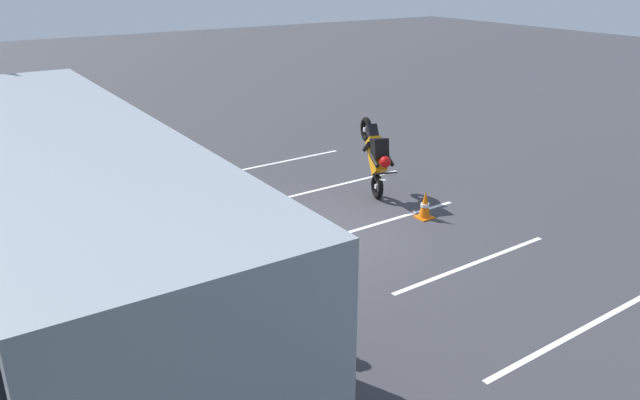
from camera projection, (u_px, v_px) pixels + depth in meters
name	position (u px, v px, depth m)	size (l,w,h in m)	color
ground_plane	(309.00, 237.00, 12.53)	(80.00, 80.00, 0.00)	#38383D
tour_bus	(72.00, 243.00, 8.39)	(9.63, 2.64, 3.25)	#8C939E
spectator_far_left	(296.00, 299.00, 8.16)	(0.57, 0.38, 1.75)	black
spectator_left	(252.00, 264.00, 9.08)	(0.57, 0.32, 1.76)	black
spectator_centre	(219.00, 241.00, 9.80)	(0.58, 0.35, 1.79)	black
spectator_right	(199.00, 221.00, 10.81)	(0.58, 0.33, 1.65)	black
parked_motorcycle_silver	(250.00, 332.00, 8.43)	(2.05, 0.60, 0.99)	black
stunt_motorcycle	(376.00, 154.00, 14.35)	(1.84, 0.87, 1.88)	black
traffic_cone	(425.00, 205.00, 13.34)	(0.34, 0.34, 0.63)	orange
bay_line_a	(591.00, 325.00, 9.48)	(0.29, 4.86, 0.01)	white
bay_line_b	(473.00, 264.00, 11.40)	(0.26, 3.96, 0.01)	white
bay_line_c	(390.00, 220.00, 13.33)	(0.25, 3.73, 0.01)	white
bay_line_d	(327.00, 188.00, 15.26)	(0.28, 4.54, 0.01)	white
bay_line_e	(279.00, 162.00, 17.18)	(0.26, 3.98, 0.01)	white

